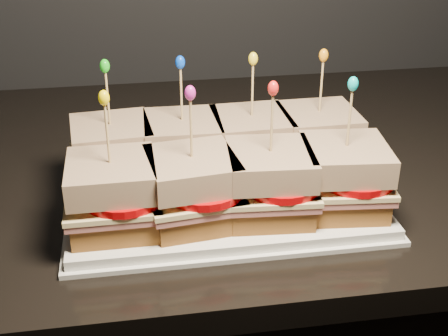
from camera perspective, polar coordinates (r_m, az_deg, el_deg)
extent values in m
cube|color=black|center=(0.94, 3.36, 0.60)|extent=(2.35, 0.70, 0.03)
cube|color=white|center=(0.79, 0.00, -2.98)|extent=(0.38, 0.23, 0.02)
cube|color=white|center=(0.79, 0.00, -3.35)|extent=(0.39, 0.25, 0.01)
cube|color=#5A3415|center=(0.82, -9.98, -0.48)|extent=(0.10, 0.10, 0.03)
cube|color=#C16F63|center=(0.81, -10.08, 0.59)|extent=(0.11, 0.11, 0.01)
cube|color=#F3DA92|center=(0.81, -10.12, 1.04)|extent=(0.11, 0.11, 0.01)
cylinder|color=#C50508|center=(0.80, -9.30, 1.40)|extent=(0.09, 0.09, 0.01)
cube|color=#5B3014|center=(0.79, -10.28, 2.88)|extent=(0.10, 0.10, 0.03)
cylinder|color=tan|center=(0.78, -10.56, 6.00)|extent=(0.00, 0.00, 0.09)
ellipsoid|color=#19B818|center=(0.76, -10.85, 9.15)|extent=(0.01, 0.01, 0.02)
cube|color=#5A3415|center=(0.82, -3.70, -0.02)|extent=(0.10, 0.10, 0.03)
cube|color=#C16F63|center=(0.81, -3.74, 1.06)|extent=(0.11, 0.10, 0.01)
cube|color=#F3DA92|center=(0.81, -3.75, 1.50)|extent=(0.11, 0.10, 0.01)
cylinder|color=#C50508|center=(0.80, -2.87, 1.86)|extent=(0.09, 0.09, 0.01)
cube|color=#5B3014|center=(0.80, -3.82, 3.34)|extent=(0.10, 0.10, 0.03)
cylinder|color=tan|center=(0.78, -3.92, 6.47)|extent=(0.00, 0.00, 0.09)
ellipsoid|color=blue|center=(0.76, -4.03, 9.62)|extent=(0.01, 0.01, 0.02)
cube|color=#5A3415|center=(0.83, 2.47, 0.43)|extent=(0.10, 0.10, 0.03)
cube|color=#C16F63|center=(0.82, 2.49, 1.50)|extent=(0.11, 0.10, 0.01)
cube|color=#F3DA92|center=(0.82, 2.50, 1.94)|extent=(0.11, 0.11, 0.01)
cylinder|color=#C50508|center=(0.81, 3.42, 2.29)|extent=(0.09, 0.09, 0.01)
cube|color=#5B3014|center=(0.81, 2.54, 3.76)|extent=(0.10, 0.10, 0.03)
cylinder|color=tan|center=(0.79, 2.61, 6.84)|extent=(0.00, 0.00, 0.09)
ellipsoid|color=yellow|center=(0.78, 2.68, 9.95)|extent=(0.01, 0.01, 0.02)
cube|color=#5A3415|center=(0.85, 8.40, 0.86)|extent=(0.10, 0.10, 0.03)
cube|color=#C16F63|center=(0.85, 8.48, 1.90)|extent=(0.11, 0.10, 0.01)
cube|color=#F3DA92|center=(0.84, 8.51, 2.33)|extent=(0.11, 0.10, 0.01)
cylinder|color=#C50508|center=(0.84, 9.45, 2.68)|extent=(0.09, 0.09, 0.01)
cube|color=#5B3014|center=(0.83, 8.64, 4.11)|extent=(0.10, 0.10, 0.03)
cylinder|color=tan|center=(0.81, 8.87, 7.12)|extent=(0.00, 0.00, 0.09)
ellipsoid|color=orange|center=(0.80, 9.10, 10.14)|extent=(0.01, 0.01, 0.02)
cube|color=#5A3415|center=(0.72, -9.94, -4.38)|extent=(0.09, 0.09, 0.03)
cube|color=#C16F63|center=(0.71, -10.05, -3.21)|extent=(0.10, 0.10, 0.01)
cube|color=#F3DA92|center=(0.71, -10.09, -2.73)|extent=(0.11, 0.10, 0.01)
cylinder|color=#C50508|center=(0.70, -9.16, -2.37)|extent=(0.09, 0.09, 0.01)
cube|color=#5B3014|center=(0.70, -10.28, -0.70)|extent=(0.10, 0.10, 0.03)
cylinder|color=tan|center=(0.68, -10.60, 2.77)|extent=(0.00, 0.00, 0.09)
ellipsoid|color=#F9D403|center=(0.66, -10.93, 6.32)|extent=(0.01, 0.01, 0.02)
cube|color=#5A3415|center=(0.73, -2.83, -3.85)|extent=(0.11, 0.11, 0.03)
cube|color=#C16F63|center=(0.72, -2.86, -2.68)|extent=(0.12, 0.11, 0.01)
cube|color=#F3DA92|center=(0.71, -2.88, -2.19)|extent=(0.12, 0.11, 0.01)
cylinder|color=#C50508|center=(0.71, -1.87, -1.82)|extent=(0.09, 0.09, 0.01)
cube|color=#5B3014|center=(0.70, -2.93, -0.16)|extent=(0.11, 0.11, 0.03)
cylinder|color=tan|center=(0.68, -3.02, 3.31)|extent=(0.00, 0.00, 0.09)
ellipsoid|color=#C22193|center=(0.66, -3.11, 6.87)|extent=(0.01, 0.01, 0.02)
cube|color=#5A3415|center=(0.74, 4.11, -3.27)|extent=(0.10, 0.10, 0.03)
cube|color=#C16F63|center=(0.73, 4.16, -2.11)|extent=(0.11, 0.11, 0.01)
cube|color=#F3DA92|center=(0.73, 4.18, -1.63)|extent=(0.11, 0.11, 0.01)
cylinder|color=#C50508|center=(0.72, 5.23, -1.26)|extent=(0.09, 0.09, 0.01)
cube|color=#5B3014|center=(0.71, 4.25, 0.37)|extent=(0.10, 0.10, 0.03)
cylinder|color=tan|center=(0.69, 4.38, 3.79)|extent=(0.00, 0.00, 0.09)
ellipsoid|color=red|center=(0.68, 4.52, 7.28)|extent=(0.01, 0.01, 0.02)
cube|color=#5A3415|center=(0.76, 10.71, -2.68)|extent=(0.10, 0.10, 0.03)
cube|color=#C16F63|center=(0.75, 10.82, -1.55)|extent=(0.11, 0.11, 0.01)
cube|color=#F3DA92|center=(0.75, 10.87, -1.08)|extent=(0.12, 0.11, 0.01)
cylinder|color=#C50508|center=(0.75, 11.93, -0.71)|extent=(0.09, 0.09, 0.01)
cube|color=#5B3014|center=(0.74, 11.06, 0.86)|extent=(0.11, 0.11, 0.03)
cylinder|color=tan|center=(0.72, 11.38, 4.18)|extent=(0.00, 0.00, 0.09)
ellipsoid|color=#07B6BA|center=(0.70, 11.71, 7.55)|extent=(0.01, 0.01, 0.02)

